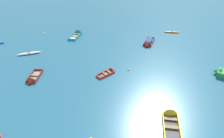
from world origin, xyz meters
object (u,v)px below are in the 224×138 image
at_px(kayak_white_distant_center, 29,53).
at_px(mooring_buoy_between_boats_left, 44,34).
at_px(rowboat_turquoise_far_back, 78,34).
at_px(rowboat_maroon_foreground_center, 32,80).
at_px(mooring_buoy_central, 128,70).
at_px(rowboat_maroon_far_right, 148,43).
at_px(rowboat_yellow_far_left, 170,117).
at_px(kayak_orange_center, 172,32).
at_px(rowboat_red_near_left, 110,72).

height_order(kayak_white_distant_center, mooring_buoy_between_boats_left, kayak_white_distant_center).
bearing_deg(rowboat_turquoise_far_back, rowboat_maroon_foreground_center, -89.72).
relative_size(rowboat_turquoise_far_back, rowboat_maroon_foreground_center, 1.13).
distance_m(kayak_white_distant_center, mooring_buoy_between_boats_left, 8.65).
height_order(mooring_buoy_central, mooring_buoy_between_boats_left, mooring_buoy_between_boats_left).
xyz_separation_m(rowboat_maroon_far_right, mooring_buoy_between_boats_left, (-20.88, -0.04, -0.36)).
bearing_deg(rowboat_yellow_far_left, mooring_buoy_central, 125.25).
bearing_deg(rowboat_yellow_far_left, rowboat_maroon_foreground_center, 172.02).
relative_size(rowboat_maroon_foreground_center, mooring_buoy_between_boats_left, 7.90).
xyz_separation_m(kayak_white_distant_center, rowboat_maroon_foreground_center, (4.77, -6.75, -0.01)).
bearing_deg(kayak_orange_center, rowboat_yellow_far_left, -90.95).
relative_size(rowboat_red_near_left, rowboat_maroon_foreground_center, 0.80).
bearing_deg(rowboat_red_near_left, mooring_buoy_between_boats_left, 147.05).
height_order(rowboat_maroon_far_right, kayak_orange_center, rowboat_maroon_far_right).
bearing_deg(kayak_white_distant_center, rowboat_maroon_far_right, 24.12).
bearing_deg(rowboat_maroon_far_right, rowboat_red_near_left, -112.79).
distance_m(kayak_white_distant_center, mooring_buoy_central, 16.90).
distance_m(rowboat_yellow_far_left, kayak_orange_center, 24.42).
bearing_deg(rowboat_yellow_far_left, kayak_orange_center, 89.05).
bearing_deg(rowboat_red_near_left, rowboat_maroon_far_right, 67.21).
relative_size(rowboat_maroon_foreground_center, kayak_orange_center, 1.17).
height_order(kayak_orange_center, mooring_buoy_central, kayak_orange_center).
xyz_separation_m(rowboat_yellow_far_left, mooring_buoy_central, (-5.86, 8.28, -0.19)).
height_order(rowboat_maroon_far_right, rowboat_turquoise_far_back, rowboat_turquoise_far_back).
bearing_deg(mooring_buoy_between_boats_left, rowboat_maroon_far_right, 0.11).
height_order(rowboat_maroon_far_right, rowboat_maroon_foreground_center, rowboat_maroon_far_right).
xyz_separation_m(rowboat_red_near_left, kayak_orange_center, (8.73, 17.36, 0.00)).
bearing_deg(kayak_orange_center, rowboat_maroon_foreground_center, -129.98).
distance_m(rowboat_maroon_far_right, rowboat_maroon_foreground_center, 20.74).
distance_m(rowboat_maroon_far_right, rowboat_turquoise_far_back, 14.25).
relative_size(rowboat_turquoise_far_back, rowboat_red_near_left, 1.41).
relative_size(rowboat_maroon_foreground_center, mooring_buoy_central, 11.30).
xyz_separation_m(rowboat_turquoise_far_back, mooring_buoy_central, (12.18, -10.70, -0.18)).
distance_m(rowboat_maroon_far_right, rowboat_yellow_far_left, 18.13).
bearing_deg(rowboat_turquoise_far_back, rowboat_red_near_left, -50.87).
distance_m(rowboat_red_near_left, mooring_buoy_central, 2.77).
bearing_deg(rowboat_maroon_foreground_center, rowboat_yellow_far_left, -7.98).
bearing_deg(rowboat_maroon_foreground_center, kayak_orange_center, 50.02).
height_order(rowboat_turquoise_far_back, mooring_buoy_central, rowboat_turquoise_far_back).
bearing_deg(kayak_white_distant_center, mooring_buoy_between_boats_left, 103.37).
height_order(kayak_orange_center, mooring_buoy_between_boats_left, kayak_orange_center).
xyz_separation_m(rowboat_red_near_left, mooring_buoy_central, (2.47, 1.24, -0.15)).
height_order(rowboat_turquoise_far_back, rowboat_red_near_left, rowboat_turquoise_far_back).
xyz_separation_m(rowboat_red_near_left, rowboat_maroon_foreground_center, (-9.63, -4.53, 0.02)).
distance_m(rowboat_turquoise_far_back, rowboat_maroon_foreground_center, 16.46).
bearing_deg(rowboat_yellow_far_left, rowboat_red_near_left, 139.75).
relative_size(kayak_orange_center, mooring_buoy_central, 9.70).
bearing_deg(rowboat_maroon_far_right, rowboat_maroon_foreground_center, -132.87).
bearing_deg(mooring_buoy_central, rowboat_maroon_foreground_center, -154.51).
bearing_deg(mooring_buoy_central, rowboat_yellow_far_left, -54.75).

